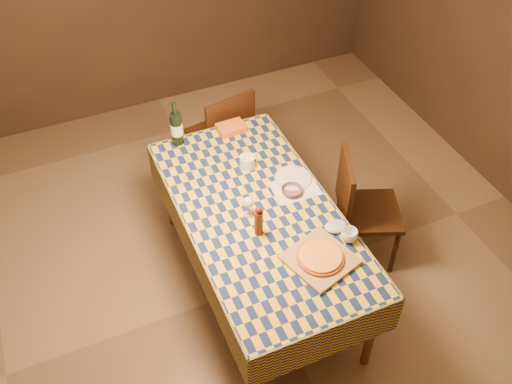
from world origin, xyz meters
TOP-DOWN VIEW (x-y plane):
  - room at (0.00, 0.00)m, footprint 5.00×5.10m
  - dining_table at (0.00, 0.00)m, footprint 0.94×1.84m
  - cutting_board at (0.17, -0.50)m, footprint 0.44×0.44m
  - pizza at (0.17, -0.50)m, footprint 0.36×0.36m
  - pepper_mill at (-0.07, -0.16)m, footprint 0.07×0.07m
  - bowl at (0.26, 0.07)m, footprint 0.17×0.17m
  - wine_glass at (-0.07, 0.01)m, footprint 0.07×0.07m
  - wine_bottle at (-0.25, 0.86)m, footprint 0.09×0.09m
  - deli_tub at (0.10, 0.42)m, footprint 0.11×0.11m
  - takeout_container at (0.14, 0.83)m, footprint 0.20×0.14m
  - white_plate at (0.33, 0.18)m, footprint 0.28×0.28m
  - tumbler at (0.40, -0.43)m, footprint 0.11×0.11m
  - flour_patch at (0.30, 0.10)m, footprint 0.31×0.24m
  - flour_bag at (0.37, -0.32)m, footprint 0.17×0.15m
  - chair_far at (0.18, 1.11)m, footprint 0.49×0.49m
  - chair_right at (0.76, -0.01)m, footprint 0.55×0.55m

SIDE VIEW (x-z plane):
  - chair_far at x=0.18m, z-range 0.06..0.99m
  - chair_right at x=0.76m, z-range 0.06..0.99m
  - dining_table at x=0.00m, z-range 0.31..1.08m
  - flour_patch at x=0.30m, z-range 0.77..0.77m
  - white_plate at x=0.33m, z-range 0.77..0.78m
  - cutting_board at x=0.17m, z-range 0.77..0.79m
  - flour_bag at x=0.37m, z-range 0.77..0.81m
  - bowl at x=0.26m, z-range 0.77..0.81m
  - takeout_container at x=0.14m, z-range 0.77..0.82m
  - pizza at x=0.17m, z-range 0.79..0.82m
  - tumbler at x=0.40m, z-range 0.77..0.85m
  - deli_tub at x=0.10m, z-range 0.77..0.86m
  - wine_glass at x=-0.07m, z-range 0.80..0.94m
  - pepper_mill at x=-0.07m, z-range 0.76..0.98m
  - wine_bottle at x=-0.25m, z-range 0.73..1.07m
  - room at x=0.00m, z-range 0.00..2.70m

